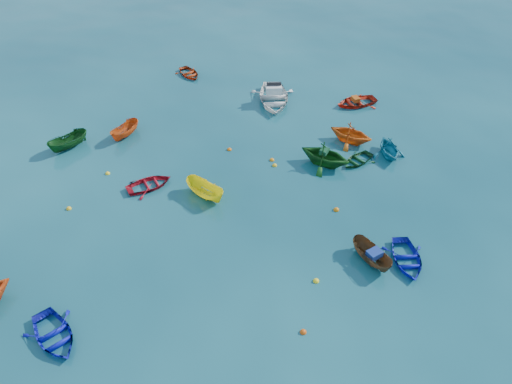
{
  "coord_description": "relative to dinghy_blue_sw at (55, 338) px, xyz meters",
  "views": [
    {
      "loc": [
        -1.61,
        -18.13,
        20.16
      ],
      "look_at": [
        0.0,
        5.0,
        0.4
      ],
      "focal_mm": 35.0,
      "sensor_mm": 36.0,
      "label": 1
    }
  ],
  "objects": [
    {
      "name": "dinghy_red_ne",
      "position": [
        18.59,
        19.86,
        0.0
      ],
      "size": [
        3.78,
        3.11,
        0.68
      ],
      "primitive_type": "imported",
      "rotation": [
        0.0,
        0.0,
        -1.31
      ],
      "color": "red",
      "rests_on": "ground"
    },
    {
      "name": "buoy_or_e",
      "position": [
        8.49,
        14.43,
        0.0
      ],
      "size": [
        0.32,
        0.32,
        0.32
      ],
      "primitive_type": "sphere",
      "color": "orange",
      "rests_on": "ground"
    },
    {
      "name": "buoy_or_c",
      "position": [
        11.32,
        13.02,
        0.0
      ],
      "size": [
        0.32,
        0.32,
        0.32
      ],
      "primitive_type": "sphere",
      "color": "orange",
      "rests_on": "ground"
    },
    {
      "name": "buoy_ye_e",
      "position": [
        18.81,
        20.82,
        0.0
      ],
      "size": [
        0.34,
        0.34,
        0.34
      ],
      "primitive_type": "sphere",
      "color": "yellow",
      "rests_on": "ground"
    },
    {
      "name": "buoy_or_b",
      "position": [
        11.52,
        -0.47,
        0.0
      ],
      "size": [
        0.32,
        0.32,
        0.32
      ],
      "primitive_type": "sphere",
      "color": "#D64C0B",
      "rests_on": "ground"
    },
    {
      "name": "dinghy_cyan_se",
      "position": [
        19.27,
        13.05,
        0.0
      ],
      "size": [
        2.46,
        2.8,
        1.4
      ],
      "primitive_type": "imported",
      "rotation": [
        0.0,
        0.0,
        0.07
      ],
      "color": "teal",
      "rests_on": "ground"
    },
    {
      "name": "dinghy_blue_sw",
      "position": [
        0.0,
        0.0,
        0.0
      ],
      "size": [
        3.74,
        3.97,
        0.67
      ],
      "primitive_type": "imported",
      "rotation": [
        0.0,
        0.0,
        0.61
      ],
      "color": "#0E13B0",
      "rests_on": "ground"
    },
    {
      "name": "dinghy_green_e",
      "position": [
        17.02,
        12.45,
        0.0
      ],
      "size": [
        3.03,
        2.89,
        0.51
      ],
      "primitive_type": "imported",
      "rotation": [
        0.0,
        0.0,
        -0.93
      ],
      "color": "#0F421B",
      "rests_on": "ground"
    },
    {
      "name": "tarp_orange_b",
      "position": [
        18.5,
        19.83,
        0.5
      ],
      "size": [
        0.66,
        0.77,
        0.32
      ],
      "primitive_type": "cube",
      "rotation": [
        0.0,
        0.0,
        -1.31
      ],
      "color": "#AF4912",
      "rests_on": "dinghy_red_ne"
    },
    {
      "name": "ground",
      "position": [
        9.99,
        4.34,
        0.0
      ],
      "size": [
        160.0,
        160.0,
        0.0
      ],
      "primitive_type": "plane",
      "color": "#093744",
      "rests_on": "ground"
    },
    {
      "name": "buoy_ye_a",
      "position": [
        12.62,
        2.51,
        0.0
      ],
      "size": [
        0.33,
        0.33,
        0.33
      ],
      "primitive_type": "sphere",
      "color": "yellow",
      "rests_on": "ground"
    },
    {
      "name": "buoy_ye_d",
      "position": [
        0.5,
        12.31,
        0.0
      ],
      "size": [
        0.3,
        0.3,
        0.3
      ],
      "primitive_type": "sphere",
      "color": "yellow",
      "rests_on": "ground"
    },
    {
      "name": "dinghy_red_nw",
      "position": [
        3.36,
        10.79,
        0.0
      ],
      "size": [
        3.46,
        3.04,
        0.6
      ],
      "primitive_type": "imported",
      "rotation": [
        0.0,
        0.0,
        1.99
      ],
      "color": "#A10D19",
      "rests_on": "ground"
    },
    {
      "name": "motorboat_white",
      "position": [
        12.16,
        20.69,
        0.0
      ],
      "size": [
        3.62,
        4.96,
        1.61
      ],
      "primitive_type": "imported",
      "rotation": [
        0.0,
        0.0,
        -0.03
      ],
      "color": "silver",
      "rests_on": "ground"
    },
    {
      "name": "sampan_yellow_mid",
      "position": [
        6.9,
        9.6,
        0.0
      ],
      "size": [
        2.91,
        2.91,
        1.16
      ],
      "primitive_type": "imported",
      "rotation": [
        0.0,
        0.0,
        0.79
      ],
      "color": "yellow",
      "rests_on": "ground"
    },
    {
      "name": "sampan_brown_mid",
      "position": [
        15.75,
        3.67,
        0.0
      ],
      "size": [
        2.22,
        2.98,
        1.08
      ],
      "primitive_type": "imported",
      "rotation": [
        0.0,
        0.0,
        0.47
      ],
      "color": "brown",
      "rests_on": "ground"
    },
    {
      "name": "dinghy_blue_se",
      "position": [
        17.64,
        3.51,
        0.0
      ],
      "size": [
        2.29,
        3.14,
        0.64
      ],
      "primitive_type": "imported",
      "rotation": [
        0.0,
        0.0,
        -0.03
      ],
      "color": "#0D15AB",
      "rests_on": "ground"
    },
    {
      "name": "dinghy_orange_far",
      "position": [
        17.03,
        14.84,
        0.0
      ],
      "size": [
        3.99,
        3.88,
        1.6
      ],
      "primitive_type": "imported",
      "rotation": [
        0.0,
        0.0,
        0.97
      ],
      "color": "#D45D13",
      "rests_on": "ground"
    },
    {
      "name": "sampan_orange_n",
      "position": [
        1.15,
        16.63,
        0.0
      ],
      "size": [
        2.32,
        2.8,
        1.04
      ],
      "primitive_type": "imported",
      "rotation": [
        0.0,
        0.0,
        -0.58
      ],
      "color": "#CB4C13",
      "rests_on": "ground"
    },
    {
      "name": "buoy_ye_b",
      "position": [
        -1.29,
        9.03,
        0.0
      ],
      "size": [
        0.31,
        0.31,
        0.31
      ],
      "primitive_type": "sphere",
      "color": "yellow",
      "rests_on": "ground"
    },
    {
      "name": "sampan_green_far",
      "position": [
        -2.56,
        15.43,
        0.0
      ],
      "size": [
        2.94,
        2.8,
        1.14
      ],
      "primitive_type": "imported",
      "rotation": [
        0.0,
        0.0,
        -0.84
      ],
      "color": "#104516",
      "rests_on": "ground"
    },
    {
      "name": "buoy_ye_c",
      "position": [
        11.44,
        12.41,
        0.0
      ],
      "size": [
        0.32,
        0.32,
        0.32
      ],
      "primitive_type": "sphere",
      "color": "gold",
      "rests_on": "ground"
    },
    {
      "name": "dinghy_green_n",
      "position": [
        14.76,
        12.34,
        0.0
      ],
      "size": [
        4.39,
        4.25,
        1.77
      ],
      "primitive_type": "imported",
      "rotation": [
        0.0,
        0.0,
        1.0
      ],
      "color": "#114C15",
      "rests_on": "ground"
    },
    {
      "name": "tarp_green_b",
      "position": [
        14.67,
        12.39,
        1.03
      ],
      "size": [
        0.73,
        0.77,
        0.3
      ],
      "primitive_type": "cube",
      "rotation": [
        0.0,
        0.0,
        1.0
      ],
      "color": "#114526",
      "rests_on": "dinghy_green_n"
    },
    {
      "name": "dinghy_red_far",
      "position": [
        5.38,
        25.67,
        0.0
      ],
      "size": [
        2.97,
        3.26,
        0.55
      ],
      "primitive_type": "imported",
      "rotation": [
        0.0,
        0.0,
        0.51
      ],
      "color": "#B0330E",
      "rests_on": "ground"
    },
    {
      "name": "tarp_blue_a",
      "position": [
        15.82,
        3.54,
        0.73
      ],
      "size": [
        0.93,
        0.85,
        0.37
      ],
      "primitive_type": "cube",
      "rotation": [
        0.0,
        0.0,
        0.47
      ],
      "color": "navy",
      "rests_on": "sampan_brown_mid"
    },
    {
      "name": "buoy_or_d",
      "position": [
        14.7,
        7.81,
        0.0
      ],
      "size": [
        0.35,
        0.35,
        0.35
      ],
      "primitive_type": "sphere",
      "color": "#CF6F0B",
      "rests_on": "ground"
    }
  ]
}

